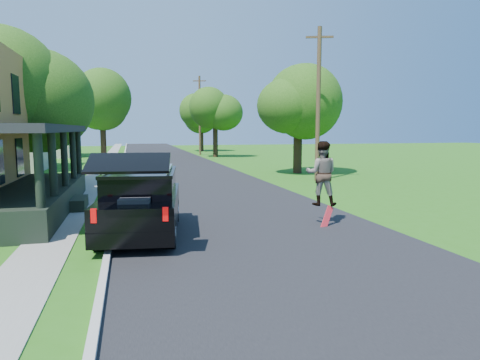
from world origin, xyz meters
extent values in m
plane|color=#266213|center=(0.00, 0.00, 0.00)|extent=(140.00, 140.00, 0.00)
cube|color=black|center=(0.00, 20.00, 0.00)|extent=(8.00, 120.00, 0.02)
cube|color=#A9A9A4|center=(-4.05, 20.00, 0.00)|extent=(0.15, 120.00, 0.12)
cube|color=gray|center=(-5.60, 20.00, 0.00)|extent=(1.30, 120.00, 0.03)
cube|color=black|center=(-6.80, 6.00, 0.45)|extent=(2.40, 10.00, 0.90)
cube|color=#232325|center=(-6.80, 6.00, 3.00)|extent=(2.60, 10.30, 0.25)
cube|color=#A5A192|center=(-13.50, 40.00, 2.50)|extent=(8.00, 8.00, 5.00)
pyramid|color=#232325|center=(-13.50, 40.00, 7.20)|extent=(12.78, 12.78, 2.20)
cube|color=black|center=(-3.20, 1.50, 0.70)|extent=(2.61, 4.98, 0.92)
cube|color=black|center=(-3.18, 1.66, 1.44)|extent=(2.21, 3.17, 0.59)
cube|color=black|center=(-3.18, 1.66, 1.76)|extent=(2.27, 3.27, 0.09)
cube|color=black|center=(-3.51, -0.81, 2.22)|extent=(1.96, 1.22, 0.41)
cube|color=#2D2D31|center=(-3.39, 0.08, 1.03)|extent=(0.84, 0.74, 0.49)
cube|color=silver|center=(-3.97, 1.77, 1.86)|extent=(0.41, 2.60, 0.06)
cube|color=silver|center=(-2.39, 1.56, 1.86)|extent=(0.41, 2.60, 0.06)
cube|color=#990505|center=(-4.30, -0.73, 1.03)|extent=(0.14, 0.08, 0.32)
cube|color=#990505|center=(-2.72, -0.94, 1.03)|extent=(0.14, 0.08, 0.32)
cylinder|color=black|center=(-3.86, 3.17, 0.37)|extent=(0.35, 0.76, 0.74)
cylinder|color=black|center=(-2.13, 2.94, 0.37)|extent=(0.35, 0.76, 0.74)
cylinder|color=black|center=(-4.27, 0.06, 0.37)|extent=(0.35, 0.76, 0.74)
cylinder|color=black|center=(-2.54, -0.17, 0.37)|extent=(0.35, 0.76, 0.74)
imported|color=black|center=(2.33, 1.50, 1.60)|extent=(1.21, 1.10, 2.02)
cube|color=#B10F19|center=(2.33, 1.07, 0.27)|extent=(0.55, 0.30, 0.75)
cylinder|color=black|center=(-9.15, 13.43, 1.32)|extent=(0.67, 0.67, 2.65)
sphere|color=#41741E|center=(-9.15, 13.43, 4.40)|extent=(6.62, 6.62, 5.26)
sphere|color=#41741E|center=(-8.87, 13.04, 5.57)|extent=(5.74, 5.74, 4.56)
sphere|color=#41741E|center=(-9.49, 13.93, 4.99)|extent=(5.88, 5.88, 4.68)
cylinder|color=black|center=(-6.00, 34.31, 1.79)|extent=(0.66, 0.66, 3.58)
sphere|color=#41741E|center=(-6.00, 34.31, 5.28)|extent=(5.96, 5.96, 5.12)
sphere|color=#41741E|center=(-5.66, 33.94, 6.42)|extent=(5.16, 5.16, 4.44)
sphere|color=#41741E|center=(-6.42, 34.80, 5.85)|extent=(5.30, 5.30, 4.55)
cylinder|color=black|center=(7.57, 16.38, 1.61)|extent=(0.69, 0.69, 3.23)
sphere|color=#41741E|center=(7.57, 16.38, 4.73)|extent=(5.28, 5.28, 4.49)
sphere|color=#41741E|center=(7.92, 16.00, 5.73)|extent=(4.57, 4.57, 3.90)
sphere|color=#41741E|center=(7.14, 16.90, 5.23)|extent=(4.69, 4.69, 4.00)
cylinder|color=black|center=(5.50, 34.62, 1.77)|extent=(0.66, 0.66, 3.53)
sphere|color=#41741E|center=(5.50, 34.62, 5.03)|extent=(5.67, 5.67, 4.50)
sphere|color=#41741E|center=(5.94, 34.47, 6.03)|extent=(4.92, 4.92, 3.90)
sphere|color=#41741E|center=(4.94, 34.83, 5.53)|extent=(5.04, 5.04, 4.00)
cylinder|color=black|center=(6.04, 47.09, 1.71)|extent=(0.61, 0.61, 3.42)
sphere|color=#41741E|center=(6.04, 47.09, 5.02)|extent=(5.38, 5.38, 4.80)
sphere|color=#41741E|center=(6.39, 46.75, 6.08)|extent=(4.66, 4.66, 4.16)
sphere|color=#41741E|center=(5.61, 47.54, 5.55)|extent=(4.78, 4.78, 4.26)
cylinder|color=#493A22|center=(7.00, 12.00, 4.34)|extent=(0.32, 0.32, 8.67)
cube|color=#493A22|center=(7.00, 12.00, 8.10)|extent=(1.49, 0.61, 0.12)
cylinder|color=#493A22|center=(4.50, 38.75, 4.52)|extent=(0.31, 0.31, 9.04)
cube|color=#493A22|center=(4.50, 38.75, 8.48)|extent=(1.47, 0.56, 0.11)
camera|label=1|loc=(-3.47, -10.74, 2.97)|focal=32.00mm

